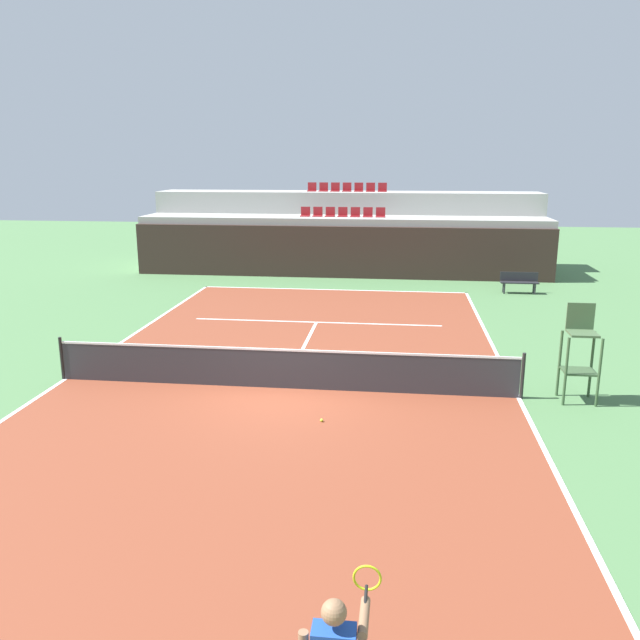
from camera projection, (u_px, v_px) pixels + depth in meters
The scene contains 16 objects.
ground_plane at pixel (283, 388), 15.26m from camera, with size 80.00×80.00×0.00m, color #477042.
court_surface at pixel (283, 388), 15.26m from camera, with size 11.00×24.00×0.01m, color brown.
baseline_far at pixel (333, 290), 26.76m from camera, with size 11.00×0.10×0.00m, color white.
sideline_left at pixel (66, 379), 15.89m from camera, with size 0.10×24.00×0.00m, color white.
sideline_right at pixel (519, 398), 14.62m from camera, with size 0.10×24.00×0.00m, color white.
service_line_far at pixel (316, 322), 21.42m from camera, with size 8.26×0.10×0.00m, color white.
centre_service_line at pixel (302, 350), 18.34m from camera, with size 0.10×6.40×0.00m, color white.
back_wall at pixel (340, 252), 29.29m from camera, with size 19.12×0.30×2.35m, color #33231E.
stands_tier_lower at pixel (342, 245), 30.56m from camera, with size 19.12×2.40×2.67m, color #9E9E99.
stands_tier_upper at pixel (346, 229), 32.74m from camera, with size 19.12×2.40×3.72m, color #9E9E99.
seating_row_lower at pixel (343, 214), 30.29m from camera, with size 4.00×0.44×0.44m.
seating_row_upper at pixel (347, 189), 32.35m from camera, with size 4.00×0.44×0.44m.
tennis_net at pixel (282, 368), 15.13m from camera, with size 11.08×0.08×1.07m.
umpire_chair at pixel (580, 350), 14.25m from camera, with size 0.76×0.66×2.20m.
player_bench at pixel (519, 281), 26.03m from camera, with size 1.50×0.40×0.85m.
tennis_ball_0 at pixel (322, 420), 13.29m from camera, with size 0.07×0.07×0.07m, color #CCE033.
Camera 1 is at (2.60, -14.20, 5.28)m, focal length 36.09 mm.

